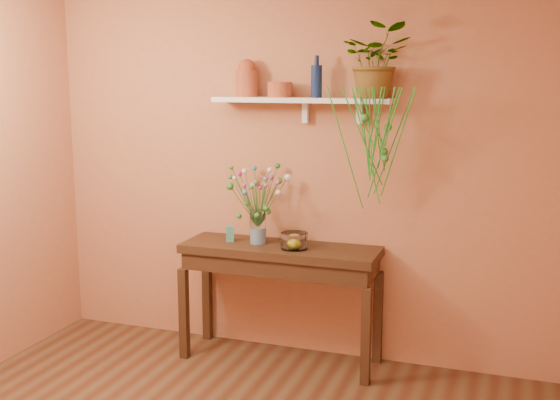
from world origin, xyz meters
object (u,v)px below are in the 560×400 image
spider_plant (377,61)px  bouquet (258,190)px  terracotta_jug (247,79)px  sideboard (280,263)px  glass_bowl (294,241)px  blue_bottle (317,81)px  glass_vase (258,229)px

spider_plant → bouquet: spider_plant is taller
terracotta_jug → sideboard: bearing=-25.9°
sideboard → glass_bowl: glass_bowl is taller
terracotta_jug → blue_bottle: size_ratio=0.94×
terracotta_jug → spider_plant: 0.97m
sideboard → spider_plant: spider_plant is taller
blue_bottle → glass_vase: bearing=-165.7°
glass_vase → sideboard: bearing=-3.9°
spider_plant → glass_bowl: spider_plant is taller
sideboard → bouquet: (-0.17, 0.01, 0.53)m
sideboard → spider_plant: size_ratio=2.87×
blue_bottle → bouquet: (-0.40, -0.11, -0.78)m
terracotta_jug → blue_bottle: (0.54, -0.03, -0.01)m
bouquet → glass_bowl: bouquet is taller
sideboard → bouquet: 0.56m
glass_vase → glass_bowl: (0.30, -0.06, -0.05)m
blue_bottle → bouquet: 0.89m
bouquet → glass_bowl: bearing=-10.4°
terracotta_jug → glass_vase: size_ratio=1.10×
glass_vase → terracotta_jug: bearing=134.0°
spider_plant → glass_bowl: 1.38m
terracotta_jug → spider_plant: size_ratio=0.54×
glass_vase → spider_plant: bearing=7.6°
sideboard → glass_bowl: 0.22m
sideboard → spider_plant: bearing=10.7°
blue_bottle → spider_plant: 0.44m
glass_vase → bouquet: bearing=-51.8°
blue_bottle → glass_bowl: (-0.11, -0.16, -1.13)m
spider_plant → glass_vase: bearing=-172.4°
sideboard → bouquet: size_ratio=3.15×
glass_bowl → bouquet: bearing=169.6°
blue_bottle → glass_vase: 1.15m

